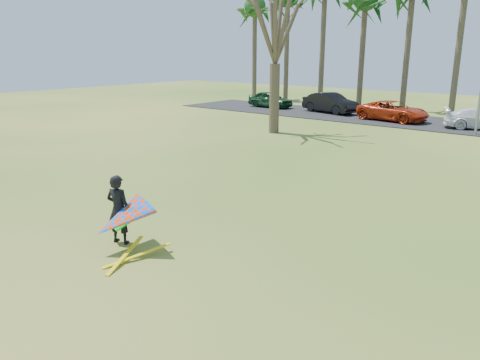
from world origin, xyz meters
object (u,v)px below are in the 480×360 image
Objects in this scene: car_1 at (330,103)px; car_2 at (393,111)px; kite_flyer at (121,217)px; car_0 at (270,99)px; bare_tree_left at (276,16)px.

car_1 is 5.80m from car_2.
car_1 is 2.03× the size of kite_flyer.
car_0 is 5.96m from car_1.
car_2 is at bearing 67.58° from bare_tree_left.
bare_tree_left is 19.51m from kite_flyer.
car_1 reaches higher than car_2.
bare_tree_left is 12.21m from car_1.
bare_tree_left reaches higher than car_1.
kite_flyer reaches higher than car_2.
car_2 is (3.85, 9.33, -6.15)m from bare_tree_left.
car_2 is at bearing 97.65° from kite_flyer.
car_0 is at bearing 93.03° from car_2.
bare_tree_left is 2.33× the size of car_0.
bare_tree_left is 14.36m from car_0.
car_1 is at bearing 108.59° from kite_flyer.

